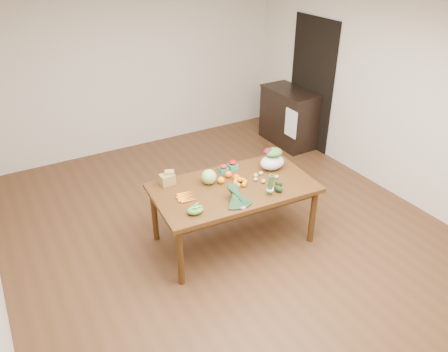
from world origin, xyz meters
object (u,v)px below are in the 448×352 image
dining_table (233,214)px  mandarin_cluster (240,181)px  paper_bag (167,178)px  salad_bag (272,160)px  cabinet (288,117)px  kale_bunch (239,198)px  asparagus_bundle (270,185)px  cabbage (209,177)px

dining_table → mandarin_cluster: (0.08, 0.00, 0.42)m
paper_bag → salad_bag: bearing=-13.2°
cabinet → kale_bunch: bearing=-136.8°
dining_table → kale_bunch: (-0.14, -0.34, 0.45)m
asparagus_bundle → dining_table: bearing=128.7°
salad_bag → mandarin_cluster: bearing=-167.7°
asparagus_bundle → salad_bag: asparagus_bundle is taller
paper_bag → asparagus_bundle: (0.87, -0.75, 0.05)m
asparagus_bundle → salad_bag: bearing=56.3°
mandarin_cluster → asparagus_bundle: bearing=-65.3°
cabinet → asparagus_bundle: bearing=-131.6°
cabbage → mandarin_cluster: cabbage is taller
kale_bunch → cabinet: bearing=47.2°
cabinet → kale_bunch: cabinet is taller
dining_table → cabinet: cabinet is taller
dining_table → cabinet: 2.91m
cabinet → asparagus_bundle: 3.01m
paper_bag → kale_bunch: size_ratio=0.53×
dining_table → salad_bag: size_ratio=5.86×
paper_bag → kale_bunch: 0.89m
mandarin_cluster → cabinet: bearing=41.3°
cabbage → salad_bag: bearing=-4.9°
cabinet → salad_bag: bearing=-132.5°
paper_bag → cabbage: (0.41, -0.22, 0.01)m
salad_bag → cabinet: bearing=47.5°
cabbage → kale_bunch: (0.07, -0.53, -0.01)m
cabinet → cabbage: cabinet is taller
salad_bag → kale_bunch: bearing=-148.5°
paper_bag → kale_bunch: bearing=-57.3°
paper_bag → asparagus_bundle: bearing=-41.1°
cabinet → paper_bag: 3.23m
paper_bag → salad_bag: 1.26m
cabinet → kale_bunch: size_ratio=2.55×
paper_bag → asparagus_bundle: asparagus_bundle is taller
dining_table → asparagus_bundle: (0.24, -0.35, 0.50)m
cabbage → salad_bag: salad_bag is taller
asparagus_bundle → salad_bag: 0.59m
kale_bunch → salad_bag: salad_bag is taller
paper_bag → mandarin_cluster: paper_bag is taller
paper_bag → mandarin_cluster: 0.81m
cabbage → asparagus_bundle: asparagus_bundle is taller
kale_bunch → paper_bag: bearing=126.7°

